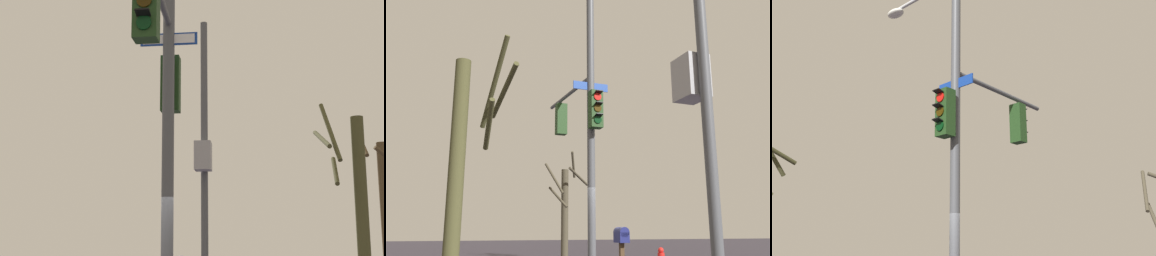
# 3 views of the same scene
# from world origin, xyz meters

# --- Properties ---
(main_signal_pole_assembly) EXTENTS (4.24, 3.26, 8.78)m
(main_signal_pole_assembly) POSITION_xyz_m (0.14, 0.54, 4.98)
(main_signal_pole_assembly) COLOR #4C4F54
(main_signal_pole_assembly) RESTS_ON ground
(secondary_pole_assembly) EXTENTS (0.78, 0.50, 8.00)m
(secondary_pole_assembly) POSITION_xyz_m (-5.61, 0.06, 4.00)
(secondary_pole_assembly) COLOR #4C4F54
(secondary_pole_assembly) RESTS_ON ground
(bare_tree_corner) EXTENTS (1.68, 1.14, 5.02)m
(bare_tree_corner) POSITION_xyz_m (-3.66, 3.94, 2.48)
(bare_tree_corner) COLOR #474628
(bare_tree_corner) RESTS_ON ground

